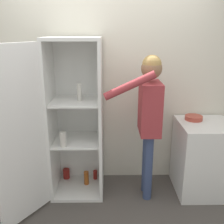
{
  "coord_description": "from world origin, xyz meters",
  "views": [
    {
      "loc": [
        0.03,
        -2.22,
        1.93
      ],
      "look_at": [
        0.06,
        0.64,
        1.01
      ],
      "focal_mm": 42.0,
      "sensor_mm": 36.0,
      "label": 1
    }
  ],
  "objects": [
    {
      "name": "person",
      "position": [
        0.47,
        0.52,
        1.08
      ],
      "size": [
        0.62,
        0.52,
        1.67
      ],
      "color": "#384770",
      "rests_on": "ground_plane"
    },
    {
      "name": "refrigerator",
      "position": [
        -0.47,
        0.57,
        0.92
      ],
      "size": [
        0.98,
        1.07,
        1.85
      ],
      "color": "white",
      "rests_on": "ground_plane"
    },
    {
      "name": "wall_back",
      "position": [
        0.0,
        0.98,
        1.27
      ],
      "size": [
        7.0,
        0.06,
        2.55
      ],
      "color": "silver",
      "rests_on": "ground_plane"
    },
    {
      "name": "bowl",
      "position": [
        1.05,
        0.74,
        0.91
      ],
      "size": [
        0.21,
        0.21,
        0.05
      ],
      "color": "#B24738",
      "rests_on": "counter"
    },
    {
      "name": "counter",
      "position": [
        1.16,
        0.61,
        0.44
      ],
      "size": [
        0.62,
        0.63,
        0.88
      ],
      "color": "white",
      "rests_on": "ground_plane"
    },
    {
      "name": "ground_plane",
      "position": [
        0.0,
        0.0,
        0.0
      ],
      "size": [
        12.0,
        12.0,
        0.0
      ],
      "primitive_type": "plane",
      "color": "#4C4742"
    }
  ]
}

